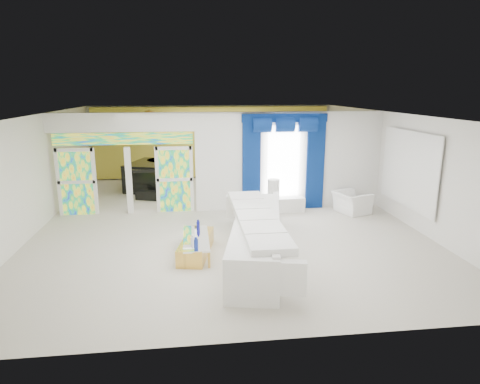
{
  "coord_description": "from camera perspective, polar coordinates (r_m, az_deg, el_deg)",
  "views": [
    {
      "loc": [
        -0.94,
        -11.39,
        3.66
      ],
      "look_at": [
        0.3,
        -1.2,
        1.1
      ],
      "focal_mm": 31.0,
      "sensor_mm": 36.0,
      "label": 1
    }
  ],
  "objects": [
    {
      "name": "floor",
      "position": [
        12.0,
        -2.12,
        -3.77
      ],
      "size": [
        12.0,
        12.0,
        0.0
      ],
      "primitive_type": "plane",
      "color": "#B7AF9E",
      "rests_on": "ground"
    },
    {
      "name": "dividing_wall",
      "position": [
        12.95,
        6.99,
        4.3
      ],
      "size": [
        5.7,
        0.18,
        3.0
      ],
      "primitive_type": "cube",
      "color": "white",
      "rests_on": "ground"
    },
    {
      "name": "dividing_header",
      "position": [
        12.57,
        -15.87,
        9.22
      ],
      "size": [
        4.3,
        0.18,
        0.55
      ],
      "primitive_type": "cube",
      "color": "white",
      "rests_on": "dividing_wall"
    },
    {
      "name": "stained_panel_left",
      "position": [
        13.1,
        -21.54,
        1.3
      ],
      "size": [
        0.95,
        0.04,
        2.0
      ],
      "primitive_type": "cube",
      "color": "#994C3F",
      "rests_on": "ground"
    },
    {
      "name": "stained_panel_right",
      "position": [
        12.68,
        -8.98,
        1.72
      ],
      "size": [
        0.95,
        0.04,
        2.0
      ],
      "primitive_type": "cube",
      "color": "#994C3F",
      "rests_on": "ground"
    },
    {
      "name": "stained_transom",
      "position": [
        12.61,
        -15.73,
        7.07
      ],
      "size": [
        4.0,
        0.05,
        0.35
      ],
      "primitive_type": "cube",
      "color": "#994C3F",
      "rests_on": "dividing_header"
    },
    {
      "name": "window_pane",
      "position": [
        12.8,
        6.0,
        3.99
      ],
      "size": [
        1.0,
        0.02,
        2.3
      ],
      "primitive_type": "cube",
      "color": "white",
      "rests_on": "dividing_wall"
    },
    {
      "name": "blue_drape_left",
      "position": [
        12.6,
        1.57,
        3.67
      ],
      "size": [
        0.55,
        0.1,
        2.8
      ],
      "primitive_type": "cube",
      "color": "#031443",
      "rests_on": "ground"
    },
    {
      "name": "blue_drape_right",
      "position": [
        13.04,
        10.32,
        3.8
      ],
      "size": [
        0.55,
        0.1,
        2.8
      ],
      "primitive_type": "cube",
      "color": "#031443",
      "rests_on": "ground"
    },
    {
      "name": "blue_pelmet",
      "position": [
        12.61,
        6.19,
        10.11
      ],
      "size": [
        2.6,
        0.12,
        0.25
      ],
      "primitive_type": "cube",
      "color": "#031443",
      "rests_on": "dividing_wall"
    },
    {
      "name": "wall_mirror",
      "position": [
        12.12,
        22.24,
        2.93
      ],
      "size": [
        0.04,
        2.7,
        1.9
      ],
      "primitive_type": "cube",
      "color": "white",
      "rests_on": "ground"
    },
    {
      "name": "gold_curtains",
      "position": [
        17.45,
        -3.83,
        6.86
      ],
      "size": [
        9.7,
        0.12,
        2.9
      ],
      "primitive_type": "cube",
      "color": "gold",
      "rests_on": "ground"
    },
    {
      "name": "white_sofa",
      "position": [
        9.29,
        2.35,
        -6.31
      ],
      "size": [
        1.88,
        4.68,
        0.87
      ],
      "primitive_type": "cube",
      "rotation": [
        0.0,
        0.0,
        -0.2
      ],
      "color": "white",
      "rests_on": "ground"
    },
    {
      "name": "coffee_table",
      "position": [
        9.55,
        -6.05,
        -7.39
      ],
      "size": [
        0.9,
        1.78,
        0.38
      ],
      "primitive_type": "cube",
      "rotation": [
        0.0,
        0.0,
        -0.2
      ],
      "color": "gold",
      "rests_on": "ground"
    },
    {
      "name": "console_table",
      "position": [
        12.75,
        5.91,
        -1.73
      ],
      "size": [
        1.32,
        0.47,
        0.44
      ],
      "primitive_type": "cube",
      "rotation": [
        0.0,
        0.0,
        0.05
      ],
      "color": "white",
      "rests_on": "ground"
    },
    {
      "name": "table_lamp",
      "position": [
        12.56,
        4.63,
        0.45
      ],
      "size": [
        0.36,
        0.36,
        0.58
      ],
      "primitive_type": "cylinder",
      "color": "silver",
      "rests_on": "console_table"
    },
    {
      "name": "armchair",
      "position": [
        12.98,
        15.07,
        -1.4
      ],
      "size": [
        1.12,
        1.2,
        0.64
      ],
      "primitive_type": "imported",
      "rotation": [
        0.0,
        0.0,
        1.89
      ],
      "color": "white",
      "rests_on": "ground"
    },
    {
      "name": "grand_piano",
      "position": [
        15.86,
        -11.87,
        2.23
      ],
      "size": [
        2.09,
        2.39,
        1.01
      ],
      "primitive_type": "cube",
      "rotation": [
        0.0,
        0.0,
        -0.33
      ],
      "color": "black",
      "rests_on": "ground"
    },
    {
      "name": "piano_bench",
      "position": [
        14.38,
        -12.31,
        -0.45
      ],
      "size": [
        0.97,
        0.62,
        0.3
      ],
      "primitive_type": "cube",
      "rotation": [
        0.0,
        0.0,
        -0.33
      ],
      "color": "black",
      "rests_on": "ground"
    },
    {
      "name": "tv_console",
      "position": [
        15.16,
        -20.78,
        0.65
      ],
      "size": [
        0.65,
        0.62,
        0.8
      ],
      "primitive_type": "cube",
      "rotation": [
        0.0,
        0.0,
        0.24
      ],
      "color": "tan",
      "rests_on": "ground"
    },
    {
      "name": "chandelier",
      "position": [
        14.88,
        -12.35,
        9.8
      ],
      "size": [
        0.6,
        0.6,
        0.6
      ],
      "primitive_type": "sphere",
      "color": "gold",
      "rests_on": "ceiling"
    },
    {
      "name": "decanters",
      "position": [
        9.32,
        -6.11,
        -6.14
      ],
      "size": [
        0.23,
        1.32,
        0.2
      ],
      "color": "white",
      "rests_on": "coffee_table"
    }
  ]
}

